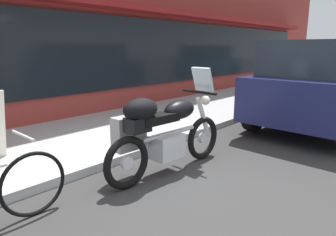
# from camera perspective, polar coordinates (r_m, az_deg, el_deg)

# --- Properties ---
(ground_plane) EXTENTS (80.00, 80.00, 0.00)m
(ground_plane) POSITION_cam_1_polar(r_m,az_deg,el_deg) (3.89, 4.13, -12.86)
(ground_plane) COLOR #323232
(sidewalk_curb) EXTENTS (30.00, 2.87, 0.12)m
(sidewalk_curb) POSITION_cam_1_polar(r_m,az_deg,el_deg) (12.85, 19.06, 4.89)
(sidewalk_curb) COLOR #AAAAAA
(sidewalk_curb) RESTS_ON ground_plane
(touring_motorcycle) EXTENTS (2.13, 0.74, 1.41)m
(touring_motorcycle) POSITION_cam_1_polar(r_m,az_deg,el_deg) (4.11, -1.33, -2.32)
(touring_motorcycle) COLOR black
(touring_motorcycle) RESTS_ON ground_plane
(parked_minivan) EXTENTS (4.62, 2.23, 1.82)m
(parked_minivan) POSITION_cam_1_polar(r_m,az_deg,el_deg) (7.46, 27.36, 5.82)
(parked_minivan) COLOR #191E4C
(parked_minivan) RESTS_ON ground_plane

